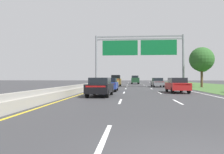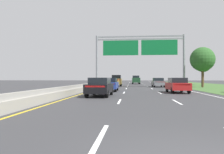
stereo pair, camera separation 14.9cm
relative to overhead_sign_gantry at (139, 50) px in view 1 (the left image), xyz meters
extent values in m
plane|color=#333335|center=(-0.30, 1.05, -6.31)|extent=(220.00, 220.00, 0.00)
cube|color=white|center=(-2.15, -32.45, -6.31)|extent=(0.14, 3.00, 0.01)
cube|color=white|center=(-2.15, -23.45, -6.31)|extent=(0.14, 3.00, 0.01)
cube|color=white|center=(-2.15, -14.45, -6.31)|extent=(0.14, 3.00, 0.01)
cube|color=white|center=(-2.15, -5.45, -6.31)|extent=(0.14, 3.00, 0.01)
cube|color=white|center=(-2.15, 3.55, -6.31)|extent=(0.14, 3.00, 0.01)
cube|color=white|center=(-2.15, 12.55, -6.31)|extent=(0.14, 3.00, 0.01)
cube|color=white|center=(-2.15, 21.55, -6.31)|extent=(0.14, 3.00, 0.01)
cube|color=white|center=(-2.15, 30.55, -6.31)|extent=(0.14, 3.00, 0.01)
cube|color=white|center=(-2.15, 39.55, -6.31)|extent=(0.14, 3.00, 0.01)
cube|color=white|center=(-2.15, 48.55, -6.31)|extent=(0.14, 3.00, 0.01)
cube|color=white|center=(1.55, -23.45, -6.31)|extent=(0.14, 3.00, 0.01)
cube|color=white|center=(1.55, -14.45, -6.31)|extent=(0.14, 3.00, 0.01)
cube|color=white|center=(1.55, -5.45, -6.31)|extent=(0.14, 3.00, 0.01)
cube|color=white|center=(1.55, 3.55, -6.31)|extent=(0.14, 3.00, 0.01)
cube|color=white|center=(1.55, 12.55, -6.31)|extent=(0.14, 3.00, 0.01)
cube|color=white|center=(1.55, 21.55, -6.31)|extent=(0.14, 3.00, 0.01)
cube|color=white|center=(1.55, 30.55, -6.31)|extent=(0.14, 3.00, 0.01)
cube|color=white|center=(1.55, 39.55, -6.31)|extent=(0.14, 3.00, 0.01)
cube|color=white|center=(1.55, 48.55, -6.31)|extent=(0.14, 3.00, 0.01)
cube|color=white|center=(5.60, 1.05, -6.31)|extent=(0.16, 106.00, 0.01)
cube|color=gold|center=(-6.20, 1.05, -6.31)|extent=(0.16, 106.00, 0.01)
cube|color=#3D602D|center=(13.65, 1.05, -6.30)|extent=(14.00, 110.00, 0.02)
cube|color=#99968E|center=(-6.90, 1.05, -6.04)|extent=(0.60, 110.00, 0.55)
cube|color=#99968E|center=(-6.90, 1.05, -5.61)|extent=(0.25, 110.00, 0.30)
cylinder|color=gray|center=(-7.35, 0.09, -1.88)|extent=(0.36, 0.36, 8.85)
cylinder|color=gray|center=(7.35, 0.09, -1.88)|extent=(0.36, 0.36, 8.85)
cube|color=gray|center=(0.00, 0.09, 2.32)|extent=(14.70, 0.24, 0.20)
cube|color=gray|center=(0.00, 0.09, 1.87)|extent=(14.70, 0.24, 0.20)
cube|color=#0C602D|center=(-3.25, -0.09, 0.37)|extent=(6.00, 0.12, 2.54)
cube|color=#0C602D|center=(3.25, -0.09, 0.37)|extent=(6.00, 0.12, 2.54)
cube|color=#193D23|center=(-0.27, 20.69, -5.39)|extent=(2.09, 5.43, 1.00)
cube|color=black|center=(-0.28, 21.54, -4.50)|extent=(1.75, 1.93, 0.78)
cube|color=#B21414|center=(-0.22, 18.03, -5.09)|extent=(1.68, 0.11, 0.12)
cube|color=#193D23|center=(-0.24, 18.96, -4.79)|extent=(2.03, 1.98, 0.20)
cylinder|color=black|center=(-1.15, 22.51, -5.89)|extent=(0.31, 0.84, 0.84)
cylinder|color=black|center=(0.55, 22.54, -5.89)|extent=(0.31, 0.84, 0.84)
cylinder|color=black|center=(-1.08, 18.84, -5.89)|extent=(0.31, 0.84, 0.84)
cylinder|color=black|center=(0.62, 18.87, -5.89)|extent=(0.31, 0.84, 0.84)
cube|color=#A38438|center=(-4.23, 4.56, -5.41)|extent=(1.97, 4.73, 1.05)
cube|color=black|center=(-4.23, 4.41, -4.54)|extent=(1.68, 3.02, 0.68)
cube|color=#B21414|center=(-4.20, 2.25, -5.09)|extent=(1.60, 0.10, 0.12)
cylinder|color=black|center=(-5.08, 6.15, -5.93)|extent=(0.27, 0.76, 0.76)
cylinder|color=black|center=(-3.44, 6.17, -5.93)|extent=(0.27, 0.76, 0.76)
cylinder|color=black|center=(-5.03, 2.95, -5.93)|extent=(0.27, 0.76, 0.76)
cylinder|color=black|center=(-3.39, 2.98, -5.93)|extent=(0.27, 0.76, 0.76)
cube|color=navy|center=(-3.92, -12.09, -5.62)|extent=(1.84, 4.41, 0.72)
cube|color=black|center=(-3.92, -12.14, -5.00)|extent=(1.57, 2.31, 0.52)
cube|color=#B21414|center=(-3.93, -14.25, -5.41)|extent=(1.53, 0.09, 0.12)
cylinder|color=black|center=(-4.72, -10.59, -5.98)|extent=(0.22, 0.66, 0.66)
cylinder|color=black|center=(-3.12, -10.60, -5.98)|extent=(0.22, 0.66, 0.66)
cylinder|color=black|center=(-4.73, -13.58, -5.98)|extent=(0.22, 0.66, 0.66)
cylinder|color=black|center=(-3.13, -13.59, -5.98)|extent=(0.22, 0.66, 0.66)
cube|color=maroon|center=(3.41, -14.18, -5.62)|extent=(1.91, 4.43, 0.72)
cube|color=black|center=(3.42, -14.23, -5.00)|extent=(1.61, 2.33, 0.52)
cube|color=#B21414|center=(3.46, -16.34, -5.41)|extent=(1.53, 0.11, 0.12)
cylinder|color=black|center=(2.59, -12.70, -5.98)|extent=(0.23, 0.66, 0.66)
cylinder|color=black|center=(4.18, -12.67, -5.98)|extent=(0.23, 0.66, 0.66)
cylinder|color=black|center=(2.64, -15.69, -5.98)|extent=(0.23, 0.66, 0.66)
cylinder|color=black|center=(4.24, -15.66, -5.98)|extent=(0.23, 0.66, 0.66)
cube|color=black|center=(-4.03, -19.38, -5.62)|extent=(1.94, 4.45, 0.72)
cube|color=black|center=(-4.03, -19.43, -5.00)|extent=(1.63, 2.34, 0.52)
cube|color=#B21414|center=(-4.09, -21.53, -5.41)|extent=(1.53, 0.12, 0.12)
cylinder|color=black|center=(-4.79, -17.86, -5.98)|extent=(0.24, 0.67, 0.66)
cylinder|color=black|center=(-3.19, -17.90, -5.98)|extent=(0.24, 0.67, 0.66)
cylinder|color=black|center=(-4.88, -20.85, -5.98)|extent=(0.24, 0.67, 0.66)
cylinder|color=black|center=(-3.28, -20.89, -5.98)|extent=(0.24, 0.67, 0.66)
cube|color=slate|center=(3.17, 0.93, -5.62)|extent=(1.94, 4.45, 0.72)
cube|color=black|center=(3.17, 0.88, -5.00)|extent=(1.63, 2.34, 0.52)
cube|color=#B21414|center=(3.23, -1.23, -5.41)|extent=(1.53, 0.12, 0.12)
cylinder|color=black|center=(2.33, 2.41, -5.98)|extent=(0.24, 0.67, 0.66)
cylinder|color=black|center=(3.93, 2.45, -5.98)|extent=(0.24, 0.67, 0.66)
cylinder|color=black|center=(2.41, -0.58, -5.98)|extent=(0.24, 0.67, 0.66)
cylinder|color=black|center=(4.01, -0.54, -5.98)|extent=(0.24, 0.67, 0.66)
cylinder|color=#4C3823|center=(10.30, -0.01, -4.79)|extent=(0.36, 0.36, 3.05)
sphere|color=#285623|center=(10.30, -0.01, -1.66)|extent=(4.02, 4.02, 4.02)
cylinder|color=#4C3823|center=(14.09, 11.93, -4.71)|extent=(0.36, 0.36, 3.20)
sphere|color=#33662D|center=(14.09, 11.93, -1.70)|extent=(3.53, 3.53, 3.53)
camera|label=1|loc=(-1.48, -38.16, -4.78)|focal=35.89mm
camera|label=2|loc=(-1.34, -38.15, -4.78)|focal=35.89mm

